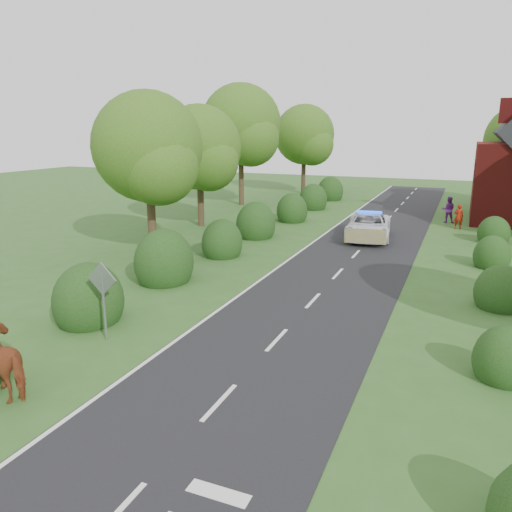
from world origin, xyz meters
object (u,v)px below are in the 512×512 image
at_px(cow, 10,364).
at_px(pedestrian_red, 459,217).
at_px(police_van, 368,226).
at_px(road_sign, 103,290).
at_px(pedestrian_purple, 448,210).

bearing_deg(cow, pedestrian_red, 168.43).
bearing_deg(police_van, cow, -109.76).
relative_size(road_sign, pedestrian_red, 1.53).
distance_m(pedestrian_red, pedestrian_purple, 2.32).
xyz_separation_m(road_sign, cow, (-0.08, -3.51, -0.91)).
distance_m(police_van, pedestrian_red, 7.24).
bearing_deg(road_sign, pedestrian_purple, 70.63).
relative_size(cow, police_van, 0.36).
xyz_separation_m(cow, pedestrian_red, (9.87, 27.09, 0.09)).
height_order(road_sign, pedestrian_red, road_sign).
distance_m(police_van, pedestrian_purple, 8.60).
bearing_deg(cow, pedestrian_purple, 171.12).
xyz_separation_m(road_sign, pedestrian_red, (9.79, 23.58, -0.83)).
bearing_deg(road_sign, police_van, 75.22).
bearing_deg(cow, police_van, 175.77).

